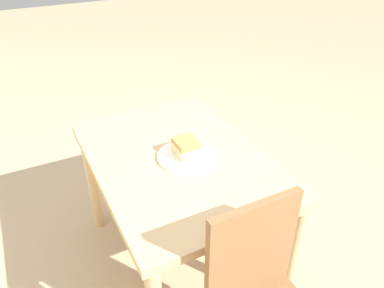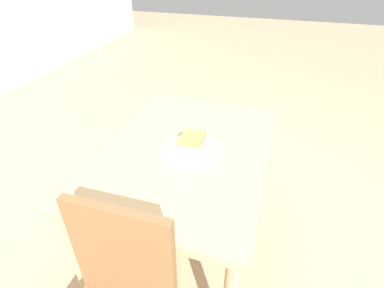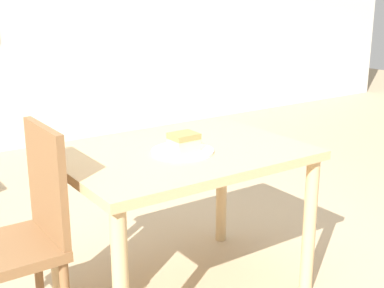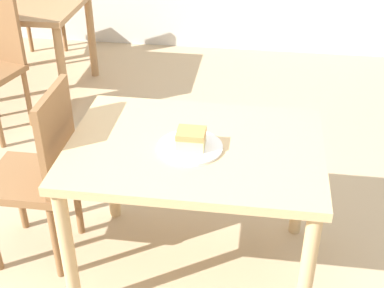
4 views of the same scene
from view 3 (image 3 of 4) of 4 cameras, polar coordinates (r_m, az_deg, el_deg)
The scene contains 4 objects.
dining_table_near at distance 2.38m, azimuth -1.11°, elevation -2.95°, with size 1.07×0.76×0.70m.
chair_near_window at distance 2.15m, azimuth -17.51°, elevation -9.17°, with size 0.37×0.37×0.90m.
plate at distance 2.31m, azimuth -1.02°, elevation -0.78°, with size 0.27×0.27×0.01m.
cake_slice at distance 2.30m, azimuth -0.88°, elevation 0.26°, with size 0.12×0.10×0.07m.
Camera 3 is at (-1.19, -1.67, 1.38)m, focal length 50.00 mm.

